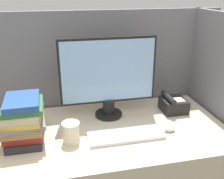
{
  "coord_description": "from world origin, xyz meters",
  "views": [
    {
      "loc": [
        -0.3,
        -0.96,
        1.56
      ],
      "look_at": [
        0.01,
        0.42,
        0.99
      ],
      "focal_mm": 42.0,
      "sensor_mm": 36.0,
      "label": 1
    }
  ],
  "objects_px": {
    "monitor": "(108,78)",
    "coffee_cup": "(71,132)",
    "mouse": "(170,129)",
    "book_stack": "(23,120)",
    "keyboard": "(126,135)",
    "desk_telephone": "(173,104)"
  },
  "relations": [
    {
      "from": "monitor",
      "to": "coffee_cup",
      "type": "height_order",
      "value": "monitor"
    },
    {
      "from": "mouse",
      "to": "book_stack",
      "type": "distance_m",
      "value": 0.84
    },
    {
      "from": "coffee_cup",
      "to": "book_stack",
      "type": "xyz_separation_m",
      "value": [
        -0.25,
        0.08,
        0.07
      ]
    },
    {
      "from": "keyboard",
      "to": "book_stack",
      "type": "relative_size",
      "value": 1.39
    },
    {
      "from": "mouse",
      "to": "desk_telephone",
      "type": "xyz_separation_m",
      "value": [
        0.13,
        0.25,
        0.03
      ]
    },
    {
      "from": "monitor",
      "to": "book_stack",
      "type": "bearing_deg",
      "value": -160.05
    },
    {
      "from": "keyboard",
      "to": "coffee_cup",
      "type": "height_order",
      "value": "coffee_cup"
    },
    {
      "from": "mouse",
      "to": "book_stack",
      "type": "relative_size",
      "value": 0.22
    },
    {
      "from": "monitor",
      "to": "keyboard",
      "type": "distance_m",
      "value": 0.38
    },
    {
      "from": "keyboard",
      "to": "mouse",
      "type": "height_order",
      "value": "mouse"
    },
    {
      "from": "desk_telephone",
      "to": "keyboard",
      "type": "bearing_deg",
      "value": -148.54
    },
    {
      "from": "monitor",
      "to": "mouse",
      "type": "height_order",
      "value": "monitor"
    },
    {
      "from": "desk_telephone",
      "to": "book_stack",
      "type": "bearing_deg",
      "value": -171.05
    },
    {
      "from": "mouse",
      "to": "monitor",
      "type": "bearing_deg",
      "value": 137.19
    },
    {
      "from": "keyboard",
      "to": "coffee_cup",
      "type": "bearing_deg",
      "value": 177.06
    },
    {
      "from": "keyboard",
      "to": "desk_telephone",
      "type": "relative_size",
      "value": 2.4
    },
    {
      "from": "coffee_cup",
      "to": "desk_telephone",
      "type": "bearing_deg",
      "value": 18.05
    },
    {
      "from": "mouse",
      "to": "desk_telephone",
      "type": "distance_m",
      "value": 0.29
    },
    {
      "from": "mouse",
      "to": "desk_telephone",
      "type": "bearing_deg",
      "value": 61.81
    },
    {
      "from": "book_stack",
      "to": "desk_telephone",
      "type": "relative_size",
      "value": 1.72
    },
    {
      "from": "mouse",
      "to": "book_stack",
      "type": "xyz_separation_m",
      "value": [
        -0.82,
        0.1,
        0.11
      ]
    },
    {
      "from": "monitor",
      "to": "keyboard",
      "type": "relative_size",
      "value": 1.42
    }
  ]
}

